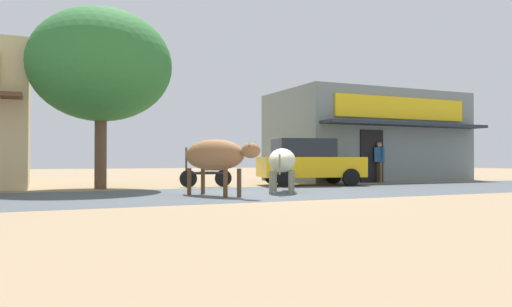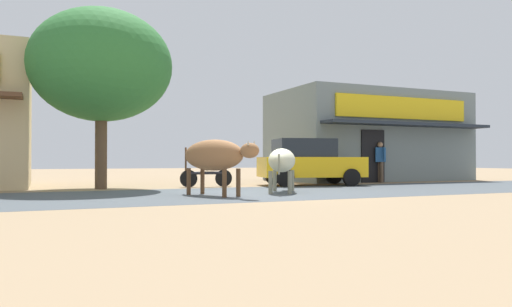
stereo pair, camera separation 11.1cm
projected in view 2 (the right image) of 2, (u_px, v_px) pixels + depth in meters
ground at (249, 193)px, 13.21m from camera, size 80.00×80.00×0.00m
asphalt_road at (249, 193)px, 13.21m from camera, size 72.00×5.39×0.00m
storefront_right_club at (367, 137)px, 22.37m from camera, size 8.24×5.78×3.90m
roadside_tree at (101, 66)px, 15.11m from camera, size 4.33×4.33×5.56m
parked_hatchback_car at (309, 162)px, 17.32m from camera, size 3.89×2.46×1.64m
parked_motorcycle at (207, 173)px, 16.22m from camera, size 1.78×0.26×1.04m
cow_near_brown at (215, 156)px, 12.27m from camera, size 1.44×2.60×1.41m
cow_far_dark at (282, 161)px, 13.52m from camera, size 1.71×2.37×1.22m
pedestrian_by_shop at (380, 159)px, 19.52m from camera, size 0.48×0.61×1.62m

